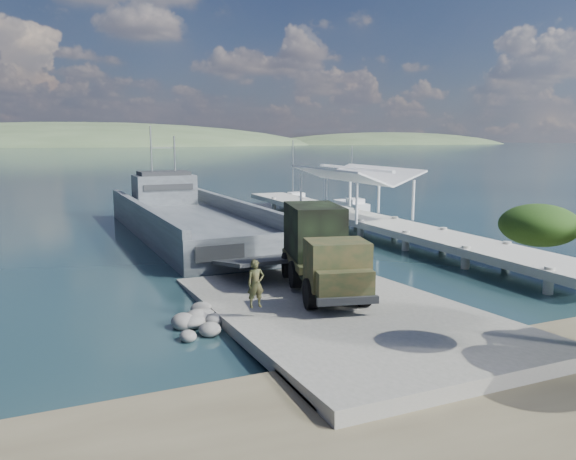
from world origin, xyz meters
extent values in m
plane|color=#172F39|center=(0.00, 0.00, 0.00)|extent=(1400.00, 1400.00, 0.00)
cube|color=slate|center=(0.00, -1.00, 0.25)|extent=(10.00, 18.00, 0.50)
cube|color=#AAAAA0|center=(13.00, 18.00, 1.00)|extent=(4.00, 44.00, 0.50)
cube|color=#41474D|center=(-0.67, 22.24, 0.41)|extent=(8.68, 27.31, 2.26)
cube|color=#41474D|center=(-4.47, 22.16, 2.08)|extent=(1.08, 27.15, 1.18)
cube|color=#41474D|center=(3.13, 22.31, 2.08)|extent=(1.08, 27.15, 1.18)
cube|color=#41474D|center=(-0.40, 8.76, 0.90)|extent=(8.15, 0.52, 2.35)
cube|color=#41474D|center=(-0.85, 31.29, 2.90)|extent=(5.50, 3.73, 2.71)
cube|color=#2A2C2F|center=(-0.85, 31.29, 4.43)|extent=(4.58, 2.99, 0.36)
cylinder|color=gray|center=(-1.93, 31.26, 6.52)|extent=(0.14, 0.14, 4.52)
cylinder|color=gray|center=(0.24, 31.31, 6.06)|extent=(0.14, 0.14, 3.62)
cylinder|color=black|center=(-1.22, -0.86, 1.16)|extent=(0.75, 1.39, 1.32)
cylinder|color=black|center=(1.05, -1.40, 1.16)|extent=(0.75, 1.39, 1.32)
cylinder|color=black|center=(-0.42, 2.50, 1.16)|extent=(0.75, 1.39, 1.32)
cylinder|color=black|center=(1.85, 1.95, 1.16)|extent=(0.75, 1.39, 1.32)
cylinder|color=black|center=(0.06, 4.47, 1.16)|extent=(0.75, 1.39, 1.32)
cylinder|color=black|center=(2.33, 3.92, 1.16)|extent=(0.75, 1.39, 1.32)
cube|color=black|center=(0.58, 1.63, 1.31)|extent=(3.97, 8.02, 0.25)
cube|color=#21311B|center=(-0.06, -1.03, 2.38)|extent=(2.94, 2.57, 2.03)
cube|color=#21311B|center=(-0.35, -2.22, 1.87)|extent=(2.48, 1.43, 1.01)
cube|color=#21311B|center=(0.91, 3.01, 1.67)|extent=(3.56, 5.13, 0.36)
cube|color=black|center=(0.96, 3.21, 3.14)|extent=(3.27, 4.32, 2.54)
cube|color=#2A2C2F|center=(-0.47, -2.71, 1.26)|extent=(2.53, 0.84, 0.30)
imported|color=#21311B|center=(-3.71, -0.89, 1.48)|extent=(0.73, 0.50, 1.96)
cube|color=white|center=(19.69, 31.82, 0.26)|extent=(2.07, 5.90, 0.95)
cube|color=white|center=(19.62, 30.77, 0.90)|extent=(1.58, 1.78, 0.63)
cylinder|color=gray|center=(19.69, 31.82, 3.69)|extent=(0.11, 0.11, 6.33)
cube|color=white|center=(16.21, 39.68, 0.28)|extent=(2.21, 6.36, 1.02)
cube|color=white|center=(16.13, 38.54, 0.97)|extent=(1.70, 1.92, 0.68)
cylinder|color=gray|center=(16.21, 39.68, 3.98)|extent=(0.11, 0.11, 6.83)
ellipsoid|color=#1D3D10|center=(3.25, -8.46, 4.91)|extent=(2.46, 2.46, 1.40)
camera|label=1|loc=(-11.38, -21.57, 7.70)|focal=35.00mm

